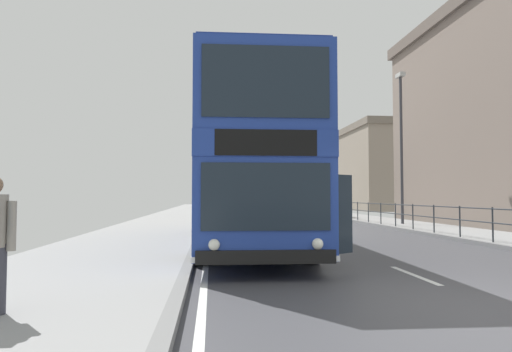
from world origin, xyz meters
The scene contains 7 objects.
ground centered at (-0.72, 0.00, 0.04)m, with size 15.80×140.00×0.20m.
double_decker_bus_main centered at (-2.76, 7.22, 2.32)m, with size 3.27×10.49×4.43m.
background_bus_far_lane centered at (2.73, 28.21, 1.71)m, with size 2.69×10.75×3.13m.
pedestrian_railing_far_kerb centered at (4.45, 9.42, 0.83)m, with size 0.05×22.61×1.04m.
street_lamp_far_side centered at (5.59, 15.59, 4.52)m, with size 0.28×0.60×7.55m.
bare_tree_far_00 centered at (5.27, 36.89, 3.73)m, with size 2.08×2.59×7.09m.
background_building_00 centered at (15.36, 40.57, 4.63)m, with size 8.87×11.09×9.21m.
Camera 1 is at (-3.83, -5.50, 1.50)m, focal length 30.95 mm.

